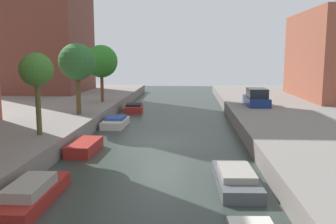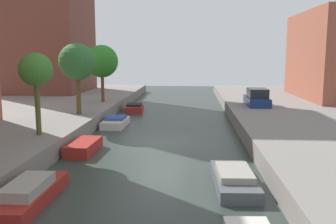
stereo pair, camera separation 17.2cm
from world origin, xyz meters
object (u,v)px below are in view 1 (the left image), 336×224
at_px(street_tree_4, 101,61).
at_px(moored_boat_left_4, 134,108).
at_px(street_tree_3, 77,62).
at_px(moored_boat_right_2, 236,179).
at_px(parked_car, 256,98).
at_px(moored_boat_left_3, 116,122).
at_px(moored_boat_left_2, 84,147).
at_px(moored_boat_left_1, 32,194).
at_px(street_tree_2, 36,71).

distance_m(street_tree_4, moored_boat_left_4, 5.33).
height_order(street_tree_3, moored_boat_right_2, street_tree_3).
xyz_separation_m(parked_car, moored_boat_left_3, (-11.44, -5.25, -1.30)).
distance_m(moored_boat_left_2, moored_boat_left_3, 7.63).
distance_m(street_tree_3, moored_boat_left_2, 8.83).
distance_m(street_tree_3, moored_boat_left_1, 15.15).
relative_size(street_tree_4, moored_boat_left_1, 1.22).
height_order(parked_car, moored_boat_left_1, parked_car).
relative_size(street_tree_2, street_tree_3, 0.86).
xyz_separation_m(moored_boat_left_3, moored_boat_left_4, (0.29, 7.38, 0.02)).
bearing_deg(street_tree_4, moored_boat_left_1, -83.22).
relative_size(street_tree_3, moored_boat_left_1, 1.21).
relative_size(street_tree_2, street_tree_4, 0.85).
bearing_deg(moored_boat_left_2, street_tree_3, 108.90).
relative_size(parked_car, moored_boat_left_4, 1.41).
bearing_deg(moored_boat_left_1, parked_car, 60.03).
relative_size(street_tree_3, street_tree_4, 0.99).
relative_size(parked_car, moored_boat_left_3, 1.30).
bearing_deg(moored_boat_left_1, street_tree_3, 100.26).
xyz_separation_m(street_tree_2, moored_boat_left_1, (2.58, -7.00, -4.13)).
height_order(parked_car, moored_boat_left_4, parked_car).
xyz_separation_m(moored_boat_left_3, moored_boat_right_2, (7.53, -12.42, -0.00)).
height_order(moored_boat_left_1, moored_boat_right_2, moored_boat_left_1).
bearing_deg(moored_boat_right_2, parked_car, 77.53).
relative_size(street_tree_4, moored_boat_right_2, 1.27).
bearing_deg(moored_boat_left_2, moored_boat_left_4, 88.16).
relative_size(street_tree_2, moored_boat_right_2, 1.07).
bearing_deg(moored_boat_left_1, moored_boat_left_2, 90.99).
xyz_separation_m(street_tree_4, moored_boat_left_2, (2.46, -14.61, -4.45)).
xyz_separation_m(street_tree_3, moored_boat_left_2, (2.46, -7.17, -4.52)).
relative_size(moored_boat_left_1, moored_boat_left_3, 1.29).
height_order(street_tree_3, moored_boat_left_1, street_tree_3).
relative_size(moored_boat_left_4, moored_boat_right_2, 0.75).
bearing_deg(parked_car, moored_boat_right_2, -102.47).
bearing_deg(moored_boat_left_1, moored_boat_right_2, 16.71).
bearing_deg(street_tree_2, street_tree_3, 90.00).
relative_size(parked_car, moored_boat_right_2, 1.05).
bearing_deg(moored_boat_left_4, parked_car, -10.79).
distance_m(street_tree_3, parked_car, 15.54).
bearing_deg(street_tree_3, parked_car, 22.08).
xyz_separation_m(moored_boat_left_1, moored_boat_left_2, (-0.12, 7.07, -0.06)).
xyz_separation_m(moored_boat_left_2, moored_boat_left_4, (0.48, 15.01, 0.02)).
xyz_separation_m(moored_boat_left_1, moored_boat_left_3, (0.07, 14.70, -0.05)).
bearing_deg(parked_car, street_tree_3, -157.92).
height_order(street_tree_4, moored_boat_left_1, street_tree_4).
bearing_deg(street_tree_3, moored_boat_left_2, -71.10).
bearing_deg(moored_boat_left_4, moored_boat_left_2, -91.84).
xyz_separation_m(moored_boat_left_4, moored_boat_right_2, (7.24, -19.80, -0.02)).
height_order(street_tree_2, street_tree_3, street_tree_3).
distance_m(street_tree_2, moored_boat_left_3, 9.16).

